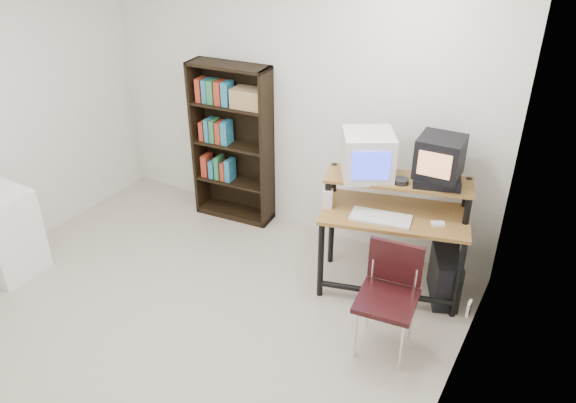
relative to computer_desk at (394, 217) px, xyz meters
The scene contains 17 objects.
floor 2.06m from the computer_desk, 129.77° to the right, with size 4.00×4.00×0.01m, color #BCAF9B.
back_wall 1.48m from the computer_desk, 157.92° to the left, with size 4.00×0.01×2.60m, color silver.
right_wall 1.78m from the computer_desk, 63.19° to the right, with size 0.01×4.00×2.60m, color silver.
computer_desk is the anchor object (origin of this frame).
crt_monitor 0.55m from the computer_desk, behind, with size 0.53×0.53×0.37m.
vcr 0.44m from the computer_desk, 31.12° to the left, with size 0.36×0.26×0.08m, color black.
crt_tv 0.61m from the computer_desk, 34.22° to the left, with size 0.35×0.35×0.31m.
cd_spindle 0.31m from the computer_desk, 65.55° to the left, with size 0.12×0.12×0.05m, color #26262B.
keyboard 0.18m from the computer_desk, 109.31° to the right, with size 0.47×0.21×0.04m, color silver.
mousepad 0.35m from the computer_desk, ahead, with size 0.22×0.18×0.01m, color black.
mouse 0.36m from the computer_desk, ahead, with size 0.10×0.06×0.03m, color white.
desk_speaker 0.56m from the computer_desk, 158.16° to the right, with size 0.08×0.07×0.17m, color silver.
pc_tower 0.66m from the computer_desk, 10.22° to the left, with size 0.20×0.45×0.42m, color black.
school_chair 0.72m from the computer_desk, 70.83° to the right, with size 0.46×0.46×0.82m.
bookshelf 1.86m from the computer_desk, 168.87° to the left, with size 0.82×0.34×1.60m.
mini_fridge 3.32m from the computer_desk, 153.64° to the right, with size 0.47×0.49×0.78m.
wall_outlet 0.91m from the computer_desk, 24.90° to the right, with size 0.02×0.08×0.12m, color beige.
Camera 1 is at (2.43, -2.29, 3.01)m, focal length 35.00 mm.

